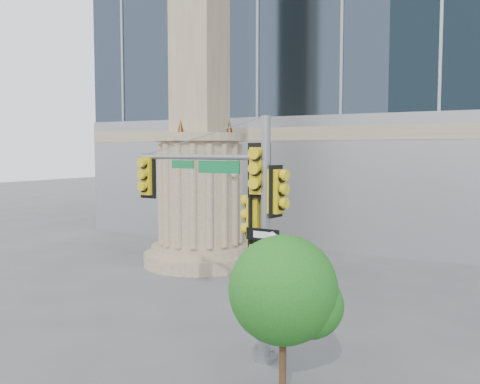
% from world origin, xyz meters
% --- Properties ---
extents(ground, '(120.00, 120.00, 0.00)m').
position_xyz_m(ground, '(0.00, 0.00, 0.00)').
color(ground, '#545456').
rests_on(ground, ground).
extents(monument, '(4.40, 4.40, 16.60)m').
position_xyz_m(monument, '(-6.00, 9.00, 5.52)').
color(monument, gray).
rests_on(monument, ground).
extents(main_signal_pole, '(3.98, 0.80, 5.16)m').
position_xyz_m(main_signal_pole, '(-0.56, 1.60, 3.20)').
color(main_signal_pole, slate).
rests_on(main_signal_pole, ground).
extents(secondary_signal_pole, '(0.80, 0.60, 4.67)m').
position_xyz_m(secondary_signal_pole, '(0.11, 1.71, 2.75)').
color(secondary_signal_pole, slate).
rests_on(secondary_signal_pole, ground).
extents(street_tree, '(1.93, 1.88, 3.01)m').
position_xyz_m(street_tree, '(1.54, -0.18, 1.98)').
color(street_tree, gray).
rests_on(street_tree, ground).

